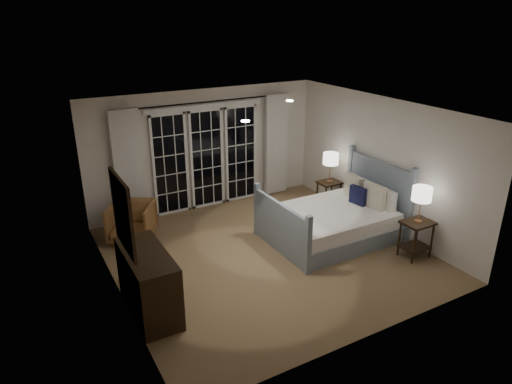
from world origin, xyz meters
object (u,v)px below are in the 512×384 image
lamp_right (331,159)px  armchair (132,222)px  bed (334,221)px  nightstand_left (416,234)px  dresser (148,283)px  nightstand_right (329,191)px  lamp_left (422,194)px

lamp_right → armchair: lamp_right is taller
bed → nightstand_left: size_ratio=3.46×
nightstand_left → dresser: 4.46m
nightstand_right → lamp_left: 2.49m
nightstand_right → lamp_right: bearing=90.0°
lamp_right → armchair: 4.14m
lamp_left → dresser: 4.51m
nightstand_left → lamp_right: 2.47m
nightstand_left → lamp_left: bearing=90.0°
lamp_left → armchair: 5.07m
nightstand_right → lamp_right: lamp_right is taller
armchair → dresser: (-0.38, -2.27, 0.11)m
nightstand_left → armchair: 5.01m
nightstand_left → nightstand_right: (-0.00, 2.38, -0.04)m
bed → nightstand_right: (0.75, 1.12, 0.06)m
nightstand_left → armchair: armchair is taller
lamp_right → dresser: bearing=-159.2°
lamp_left → bed: bearing=121.2°
nightstand_right → nightstand_left: bearing=-89.9°
nightstand_right → armchair: size_ratio=0.77×
nightstand_right → bed: bearing=-123.9°
lamp_left → nightstand_left: bearing=-90.0°
lamp_left → lamp_right: (-0.00, 2.38, -0.05)m
lamp_left → armchair: (-4.03, 2.98, -0.79)m
dresser → lamp_right: bearing=20.8°
nightstand_left → armchair: size_ratio=0.84×
nightstand_right → lamp_left: lamp_left is taller
nightstand_left → nightstand_right: 2.38m
dresser → bed: bearing=8.5°
lamp_right → lamp_left: bearing=-89.9°
bed → nightstand_left: (0.76, -1.25, 0.10)m
bed → lamp_left: size_ratio=3.66×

